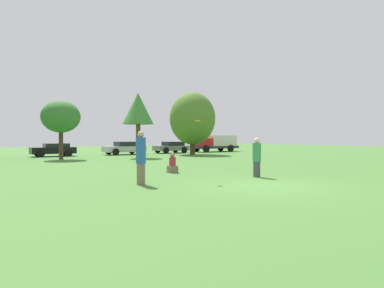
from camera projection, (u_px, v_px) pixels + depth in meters
name	position (u px, v px, depth m)	size (l,w,h in m)	color
ground_plane	(265.00, 186.00, 11.77)	(120.00, 120.00, 0.00)	#477A33
person_thrower	(141.00, 157.00, 12.09)	(0.36, 0.36, 1.97)	#726651
person_catcher	(257.00, 157.00, 14.44)	(0.36, 0.36, 1.72)	#3F3F47
frisbee	(198.00, 121.00, 13.05)	(0.23, 0.23, 0.07)	orange
bystander_sitting	(172.00, 165.00, 16.30)	(0.44, 0.37, 0.98)	#726651
tree_1	(61.00, 117.00, 26.29)	(3.01, 3.01, 4.67)	#473323
tree_2	(138.00, 109.00, 28.25)	(2.66, 2.66, 5.55)	brown
tree_3	(193.00, 119.00, 33.64)	(4.65, 4.65, 6.35)	#473323
parked_car_black	(54.00, 149.00, 30.46)	(3.83, 1.90, 1.20)	black
parked_car_silver	(125.00, 148.00, 33.83)	(4.14, 2.08, 1.32)	#B2B2B7
parked_car_grey	(171.00, 147.00, 37.29)	(3.84, 2.07, 1.28)	slate
delivery_truck_red	(216.00, 143.00, 41.01)	(6.13, 2.28, 2.00)	#2D2D33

